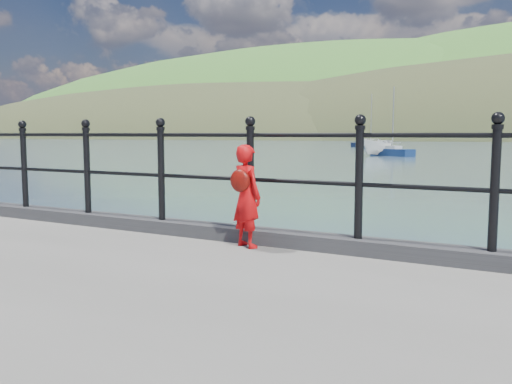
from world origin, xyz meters
The scene contains 7 objects.
ground centered at (0.00, 0.00, 0.00)m, with size 600.00×600.00×0.00m, color #2D4251.
kerb centered at (0.00, -0.15, 1.07)m, with size 60.00×0.30×0.15m, color #28282B.
railing centered at (0.00, -0.15, 1.82)m, with size 18.11×0.11×1.20m.
child centered at (0.70, -0.41, 1.54)m, with size 0.45×0.38×1.05m.
launch_white centered at (-11.79, 47.15, 0.86)m, with size 1.67×4.43×1.71m, color white.
sailboat_left centered at (-23.22, 82.72, 0.34)m, with size 6.40×2.45×8.87m.
sailboat_port centered at (-10.35, 47.44, 0.34)m, with size 4.73×3.53×6.87m.
Camera 1 is at (3.43, -5.17, 2.16)m, focal length 38.00 mm.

